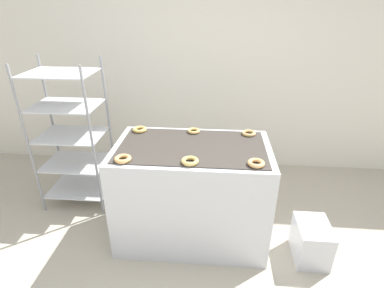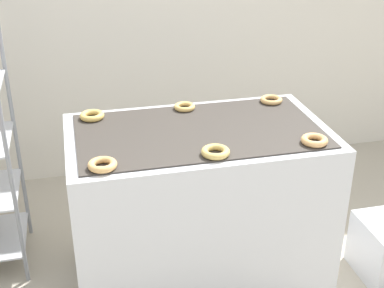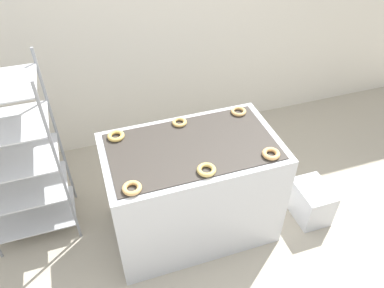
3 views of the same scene
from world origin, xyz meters
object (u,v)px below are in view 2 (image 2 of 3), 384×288
(donut_near_right, at_px, (314,140))
(donut_far_right, at_px, (271,100))
(donut_far_left, at_px, (92,116))
(fryer_machine, at_px, (198,209))
(donut_near_left, at_px, (102,165))
(glaze_bin, at_px, (384,249))
(donut_far_center, at_px, (185,107))
(donut_near_center, at_px, (215,152))

(donut_near_right, relative_size, donut_far_right, 1.02)
(donut_near_right, bearing_deg, donut_far_left, 151.46)
(fryer_machine, height_order, donut_near_left, donut_near_left)
(glaze_bin, relative_size, donut_near_left, 2.83)
(fryer_machine, distance_m, donut_near_left, 0.78)
(donut_far_center, bearing_deg, donut_far_left, -178.32)
(fryer_machine, distance_m, donut_far_right, 0.77)
(donut_far_left, relative_size, donut_far_center, 1.11)
(glaze_bin, distance_m, donut_near_center, 1.34)
(donut_near_right, xyz_separation_m, donut_far_right, (-0.01, 0.57, -0.00))
(glaze_bin, relative_size, donut_near_center, 2.75)
(donut_far_center, distance_m, donut_far_right, 0.52)
(donut_near_center, bearing_deg, donut_far_center, 91.62)
(fryer_machine, relative_size, donut_far_left, 10.27)
(donut_far_center, bearing_deg, donut_near_left, -130.52)
(donut_near_right, bearing_deg, donut_near_left, -179.11)
(donut_near_right, distance_m, donut_far_left, 1.19)
(fryer_machine, bearing_deg, donut_near_left, -149.98)
(donut_far_center, xyz_separation_m, donut_far_right, (0.52, -0.01, 0.00))
(glaze_bin, xyz_separation_m, donut_near_center, (-1.07, -0.07, 0.81))
(donut_near_left, relative_size, donut_far_left, 1.00)
(donut_far_left, height_order, donut_far_center, donut_far_left)
(donut_far_left, bearing_deg, glaze_bin, -17.39)
(fryer_machine, xyz_separation_m, donut_near_right, (0.52, -0.28, 0.50))
(donut_near_right, height_order, donut_far_center, donut_near_right)
(donut_near_left, distance_m, donut_far_left, 0.58)
(glaze_bin, distance_m, donut_near_left, 1.79)
(glaze_bin, bearing_deg, donut_near_left, -177.12)
(donut_near_right, xyz_separation_m, donut_far_left, (-1.05, 0.57, -0.00))
(glaze_bin, bearing_deg, donut_far_right, 138.35)
(donut_near_left, relative_size, donut_far_center, 1.11)
(donut_near_center, distance_m, donut_near_right, 0.51)
(donut_near_left, xyz_separation_m, donut_near_center, (0.53, 0.01, -0.00))
(fryer_machine, height_order, glaze_bin, fryer_machine)
(donut_near_right, bearing_deg, fryer_machine, 151.10)
(donut_near_right, bearing_deg, donut_far_right, 90.64)
(donut_near_left, height_order, donut_near_center, same)
(donut_far_right, bearing_deg, glaze_bin, -41.65)
(fryer_machine, distance_m, donut_near_center, 0.58)
(donut_far_right, bearing_deg, donut_near_right, -89.36)
(donut_far_left, bearing_deg, donut_near_left, -89.22)
(donut_far_left, bearing_deg, donut_far_center, 1.68)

